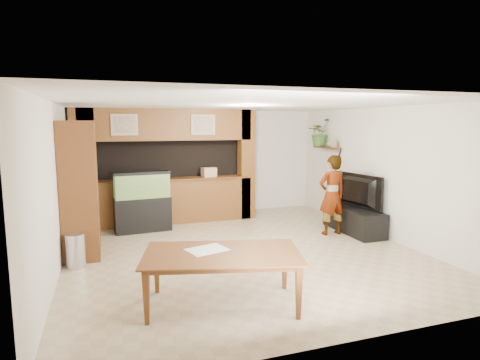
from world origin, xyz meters
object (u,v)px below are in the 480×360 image
object	(u,v)px
aquarium	(142,202)
person	(332,195)
television	(355,191)
pantry_cabinet	(80,190)
dining_table	(223,280)

from	to	relation	value
aquarium	person	size ratio (longest dim) A/B	0.78
television	person	bearing A→B (deg)	81.24
aquarium	person	xyz separation A→B (m)	(3.67, -1.50, 0.19)
pantry_cabinet	person	xyz separation A→B (m)	(4.81, -0.20, -0.34)
pantry_cabinet	person	world-z (taller)	pantry_cabinet
pantry_cabinet	television	xyz separation A→B (m)	(5.35, -0.20, -0.29)
dining_table	aquarium	bearing A→B (deg)	113.15
aquarium	television	world-z (taller)	aquarium
pantry_cabinet	dining_table	bearing A→B (deg)	-56.66
aquarium	person	distance (m)	3.97
pantry_cabinet	dining_table	distance (m)	3.29
aquarium	television	bearing A→B (deg)	-23.86
television	dining_table	distance (m)	4.40
person	pantry_cabinet	bearing A→B (deg)	-4.09
pantry_cabinet	dining_table	world-z (taller)	pantry_cabinet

